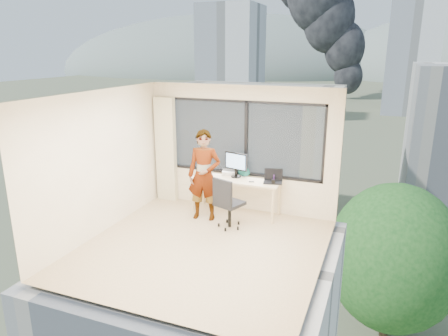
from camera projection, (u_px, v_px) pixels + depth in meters
The scene contains 24 objects.
floor at pixel (203, 247), 7.05m from camera, with size 4.00×4.00×0.01m, color tan.
ceiling at pixel (200, 95), 6.33m from camera, with size 4.00×4.00×0.01m, color white.
wall_front at pixel (132, 221), 4.91m from camera, with size 4.00×0.01×2.60m, color beige.
wall_left at pixel (101, 163), 7.40m from camera, with size 0.01×4.00×2.60m, color beige.
wall_right at pixel (326, 190), 5.99m from camera, with size 0.01×4.00×2.60m, color beige.
window_wall at pixel (244, 138), 8.40m from camera, with size 3.30×0.16×1.55m, color black, non-canonical shape.
curtain at pixel (166, 150), 9.02m from camera, with size 0.45×0.14×2.30m, color beige.
desk at pixel (236, 196), 8.43m from camera, with size 1.80×0.60×0.75m, color beige.
chair at pixel (230, 202), 7.72m from camera, with size 0.52×0.52×1.02m, color black, non-canonical shape.
person at pixel (204, 175), 8.04m from camera, with size 0.66×0.43×1.80m, color #2D2D33.
monitor at pixel (236, 165), 8.36m from camera, with size 0.52×0.11×0.52m, color black, non-canonical shape.
game_console at pixel (230, 172), 8.63m from camera, with size 0.31×0.26×0.08m, color white.
laptop at pixel (273, 177), 8.03m from camera, with size 0.36×0.38×0.23m, color black, non-canonical shape.
cellphone at pixel (251, 182), 8.11m from camera, with size 0.10×0.05×0.01m, color black.
pen_cup at pixel (273, 182), 7.97m from camera, with size 0.07×0.07×0.09m, color black.
handbag at pixel (244, 172), 8.45m from camera, with size 0.25×0.13×0.19m, color #0C484D.
exterior_ground at pixel (375, 112), 118.23m from camera, with size 400.00×400.00×0.04m, color #515B3D.
near_bldg_a at pixel (247, 162), 38.98m from camera, with size 16.00×12.00×14.00m, color beige.
far_tower_a at pixel (231, 63), 104.29m from camera, with size 14.00×14.00×28.00m, color silver.
far_tower_b at pixel (412, 58), 111.25m from camera, with size 13.00×13.00×30.00m, color silver.
far_tower_d at pixel (221, 66), 163.09m from camera, with size 16.00×14.00×22.00m, color silver.
hill_a at pixel (230, 71), 339.22m from camera, with size 288.00×216.00×90.00m, color slate.
tree_a at pixel (140, 211), 35.13m from camera, with size 7.00×7.00×8.00m, color #194B19, non-canonical shape.
tree_b at pixel (391, 273), 24.38m from camera, with size 7.60×7.60×9.00m, color #194B19, non-canonical shape.
Camera 1 is at (2.68, -5.82, 3.27)m, focal length 32.91 mm.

